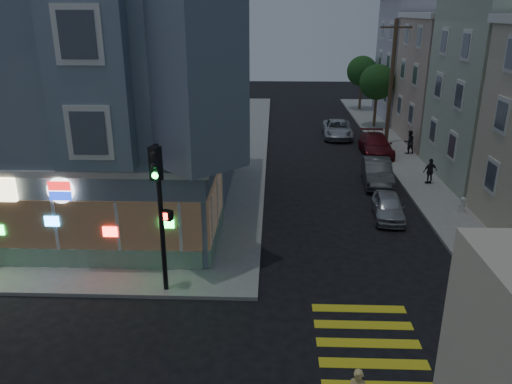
# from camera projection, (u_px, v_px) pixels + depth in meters

# --- Properties ---
(ground) EXTENTS (120.00, 120.00, 0.00)m
(ground) POSITION_uv_depth(u_px,v_px,m) (162.00, 334.00, 15.88)
(ground) COLOR black
(ground) RESTS_ON ground
(sidewalk_nw) EXTENTS (33.00, 42.00, 0.15)m
(sidewalk_nw) POSITION_uv_depth(u_px,v_px,m) (51.00, 144.00, 37.91)
(sidewalk_nw) COLOR gray
(sidewalk_nw) RESTS_ON ground
(corner_building) EXTENTS (14.60, 14.60, 11.40)m
(corner_building) POSITION_uv_depth(u_px,v_px,m) (81.00, 94.00, 24.40)
(corner_building) COLOR slate
(corner_building) RESTS_ON sidewalk_nw
(row_house_c) EXTENTS (12.00, 8.60, 9.00)m
(row_house_c) POSITION_uv_depth(u_px,v_px,m) (490.00, 82.00, 37.06)
(row_house_c) COLOR #B8A08F
(row_house_c) RESTS_ON sidewalk_ne
(row_house_d) EXTENTS (12.00, 8.60, 10.50)m
(row_house_d) POSITION_uv_depth(u_px,v_px,m) (451.00, 60.00, 45.25)
(row_house_d) COLOR #ACA8B9
(row_house_d) RESTS_ON sidewalk_ne
(utility_pole) EXTENTS (2.20, 0.30, 9.00)m
(utility_pole) POSITION_uv_depth(u_px,v_px,m) (391.00, 81.00, 36.33)
(utility_pole) COLOR #4C3826
(utility_pole) RESTS_ON sidewalk_ne
(street_tree_near) EXTENTS (3.00, 3.00, 5.30)m
(street_tree_near) POSITION_uv_depth(u_px,v_px,m) (377.00, 82.00, 42.25)
(street_tree_near) COLOR #4C3826
(street_tree_near) RESTS_ON sidewalk_ne
(street_tree_far) EXTENTS (3.00, 3.00, 5.30)m
(street_tree_far) POSITION_uv_depth(u_px,v_px,m) (362.00, 71.00, 49.76)
(street_tree_far) COLOR #4C3826
(street_tree_far) RESTS_ON sidewalk_ne
(pedestrian_a) EXTENTS (0.96, 0.85, 1.66)m
(pedestrian_a) POSITION_uv_depth(u_px,v_px,m) (409.00, 142.00, 35.03)
(pedestrian_a) COLOR black
(pedestrian_a) RESTS_ON sidewalk_ne
(pedestrian_b) EXTENTS (0.95, 0.60, 1.51)m
(pedestrian_b) POSITION_uv_depth(u_px,v_px,m) (430.00, 171.00, 28.91)
(pedestrian_b) COLOR #242129
(pedestrian_b) RESTS_ON sidewalk_ne
(parked_car_a) EXTENTS (1.76, 3.65, 1.20)m
(parked_car_a) POSITION_uv_depth(u_px,v_px,m) (388.00, 207.00, 24.52)
(parked_car_a) COLOR #A8ABB0
(parked_car_a) RESTS_ON ground
(parked_car_b) EXTENTS (1.89, 4.55, 1.46)m
(parked_car_b) POSITION_uv_depth(u_px,v_px,m) (377.00, 172.00, 29.34)
(parked_car_b) COLOR #3E4244
(parked_car_b) RESTS_ON ground
(parked_car_c) EXTENTS (2.11, 5.00, 1.44)m
(parked_car_c) POSITION_uv_depth(u_px,v_px,m) (376.00, 145.00, 35.18)
(parked_car_c) COLOR maroon
(parked_car_c) RESTS_ON ground
(parked_car_d) EXTENTS (2.45, 4.95, 1.35)m
(parked_car_d) POSITION_uv_depth(u_px,v_px,m) (337.00, 129.00, 40.15)
(parked_car_d) COLOR #AEB2B9
(parked_car_d) RESTS_ON ground
(traffic_signal) EXTENTS (0.69, 0.61, 5.43)m
(traffic_signal) POSITION_uv_depth(u_px,v_px,m) (159.00, 196.00, 16.77)
(traffic_signal) COLOR black
(traffic_signal) RESTS_ON sidewalk_nw
(fire_hydrant) EXTENTS (0.45, 0.26, 0.78)m
(fire_hydrant) POSITION_uv_depth(u_px,v_px,m) (463.00, 204.00, 24.97)
(fire_hydrant) COLOR silver
(fire_hydrant) RESTS_ON sidewalk_ne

